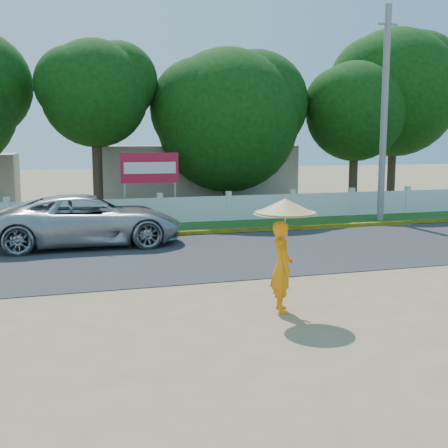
# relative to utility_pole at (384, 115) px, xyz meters

# --- Properties ---
(ground) EXTENTS (120.00, 120.00, 0.00)m
(ground) POSITION_rel_utility_pole_xyz_m (-9.33, -9.31, -4.52)
(ground) COLOR #9E8460
(ground) RESTS_ON ground
(road) EXTENTS (60.00, 7.00, 0.02)m
(road) POSITION_rel_utility_pole_xyz_m (-9.33, -4.81, -4.51)
(road) COLOR #38383A
(road) RESTS_ON ground
(grass_verge) EXTENTS (60.00, 3.50, 0.03)m
(grass_verge) POSITION_rel_utility_pole_xyz_m (-9.33, 0.44, -4.51)
(grass_verge) COLOR #2D601E
(grass_verge) RESTS_ON ground
(curb) EXTENTS (40.00, 0.18, 0.16)m
(curb) POSITION_rel_utility_pole_xyz_m (-9.33, -1.26, -4.44)
(curb) COLOR yellow
(curb) RESTS_ON ground
(fence) EXTENTS (40.00, 0.10, 1.10)m
(fence) POSITION_rel_utility_pole_xyz_m (-9.33, 1.89, -3.97)
(fence) COLOR silver
(fence) RESTS_ON ground
(building_near) EXTENTS (10.00, 6.00, 3.20)m
(building_near) POSITION_rel_utility_pole_xyz_m (-6.33, 8.69, -2.92)
(building_near) COLOR #B7AD99
(building_near) RESTS_ON ground
(utility_pole) EXTENTS (0.28, 0.28, 9.04)m
(utility_pole) POSITION_rel_utility_pole_xyz_m (0.00, 0.00, 0.00)
(utility_pole) COLOR gray
(utility_pole) RESTS_ON ground
(vehicle) EXTENTS (6.19, 2.92, 1.71)m
(vehicle) POSITION_rel_utility_pole_xyz_m (-12.49, -2.26, -3.67)
(vehicle) COLOR #ADB1B5
(vehicle) RESTS_ON ground
(monk_with_parasol) EXTENTS (1.27, 1.27, 2.31)m
(monk_with_parasol) POSITION_rel_utility_pole_xyz_m (-9.17, -10.90, -3.01)
(monk_with_parasol) COLOR orange
(monk_with_parasol) RESTS_ON ground
(billboard) EXTENTS (2.50, 0.13, 2.95)m
(billboard) POSITION_rel_utility_pole_xyz_m (-9.55, 2.99, -2.38)
(billboard) COLOR gray
(billboard) RESTS_ON ground
(tree_row) EXTENTS (34.02, 7.47, 9.40)m
(tree_row) POSITION_rel_utility_pole_xyz_m (-7.69, 5.10, 0.49)
(tree_row) COLOR #473828
(tree_row) RESTS_ON ground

